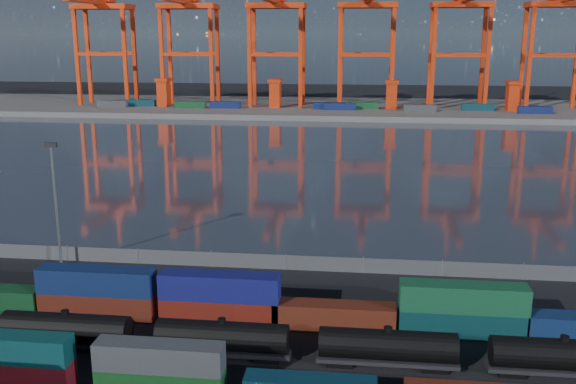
# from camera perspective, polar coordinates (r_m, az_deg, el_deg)

# --- Properties ---
(ground) EXTENTS (700.00, 700.00, 0.00)m
(ground) POSITION_cam_1_polar(r_m,az_deg,el_deg) (59.56, -3.51, -16.42)
(ground) COLOR black
(ground) RESTS_ON ground
(harbor_water) EXTENTS (700.00, 700.00, 0.00)m
(harbor_water) POSITION_cam_1_polar(r_m,az_deg,el_deg) (158.73, 3.16, 2.93)
(harbor_water) COLOR #2C333F
(harbor_water) RESTS_ON ground
(far_quay) EXTENTS (700.00, 70.00, 2.00)m
(far_quay) POSITION_cam_1_polar(r_m,az_deg,el_deg) (262.37, 4.63, 7.45)
(far_quay) COLOR #514F4C
(far_quay) RESTS_ON ground
(container_row_mid) EXTENTS (140.43, 2.24, 4.78)m
(container_row_mid) POSITION_cam_1_polar(r_m,az_deg,el_deg) (56.17, -4.17, -16.43)
(container_row_mid) COLOR #45474B
(container_row_mid) RESTS_ON ground
(container_row_north) EXTENTS (142.37, 2.60, 5.53)m
(container_row_north) POSITION_cam_1_polar(r_m,az_deg,el_deg) (70.26, -8.65, -9.69)
(container_row_north) COLOR navy
(container_row_north) RESTS_ON ground
(tanker_string) EXTENTS (106.06, 2.81, 4.02)m
(tanker_string) POSITION_cam_1_polar(r_m,az_deg,el_deg) (67.47, -19.09, -11.47)
(tanker_string) COLOR black
(tanker_string) RESTS_ON ground
(waterfront_fence) EXTENTS (160.12, 0.12, 2.20)m
(waterfront_fence) POSITION_cam_1_polar(r_m,az_deg,el_deg) (84.29, -0.16, -6.27)
(waterfront_fence) COLOR #595B5E
(waterfront_fence) RESTS_ON ground
(yard_light_mast) EXTENTS (1.60, 0.40, 16.60)m
(yard_light_mast) POSITION_cam_1_polar(r_m,az_deg,el_deg) (88.61, -19.97, -0.51)
(yard_light_mast) COLOR slate
(yard_light_mast) RESTS_ON ground
(gantry_cranes) EXTENTS (197.64, 43.46, 58.85)m
(gantry_cranes) POSITION_cam_1_polar(r_m,az_deg,el_deg) (254.67, 2.98, 15.19)
(gantry_cranes) COLOR red
(gantry_cranes) RESTS_ON ground
(quay_containers) EXTENTS (172.58, 10.99, 2.60)m
(quay_containers) POSITION_cam_1_polar(r_m,az_deg,el_deg) (248.34, 1.95, 7.66)
(quay_containers) COLOR navy
(quay_containers) RESTS_ON far_quay
(straddle_carriers) EXTENTS (140.00, 7.00, 11.10)m
(straddle_carriers) POSITION_cam_1_polar(r_m,az_deg,el_deg) (251.85, 4.00, 8.75)
(straddle_carriers) COLOR red
(straddle_carriers) RESTS_ON far_quay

